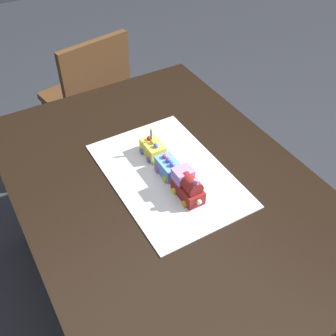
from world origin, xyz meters
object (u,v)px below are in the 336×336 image
Objects in this scene: cake_locomotive at (188,186)px; cake_car_caboose_lemon at (153,149)px; chair at (90,98)px; cake_car_tanker_sky_blue at (169,167)px; dining_table at (165,202)px; birthday_candle at (151,133)px.

cake_car_caboose_lemon is at bearing -0.00° from cake_locomotive.
chair is at bearing -3.23° from cake_locomotive.
chair reaches higher than cake_car_tanker_sky_blue.
chair is 6.14× the size of cake_locomotive.
dining_table is 10.00× the size of cake_locomotive.
cake_car_caboose_lemon is (0.15, -0.03, 0.14)m from dining_table.
cake_locomotive is at bearing 76.58° from chair.
chair reaches higher than cake_car_caboose_lemon.
cake_car_caboose_lemon reaches higher than dining_table.
birthday_candle is at bearing 0.00° from cake_car_caboose_lemon.
cake_car_caboose_lemon is (-0.89, 0.06, 0.30)m from chair.
cake_locomotive is 0.26m from birthday_candle.
cake_locomotive reaches higher than dining_table.
birthday_candle reaches higher than cake_car_tanker_sky_blue.
dining_table is 0.21m from cake_car_caboose_lemon.
chair is 1.05m from cake_car_tanker_sky_blue.
cake_locomotive is at bearing 180.00° from birthday_candle.
cake_car_caboose_lemon is 1.91× the size of birthday_candle.
chair is 16.46× the size of birthday_candle.
chair is 1.18m from cake_locomotive.
cake_locomotive is 0.13m from cake_car_tanker_sky_blue.
cake_car_tanker_sky_blue is at bearing -49.04° from dining_table.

